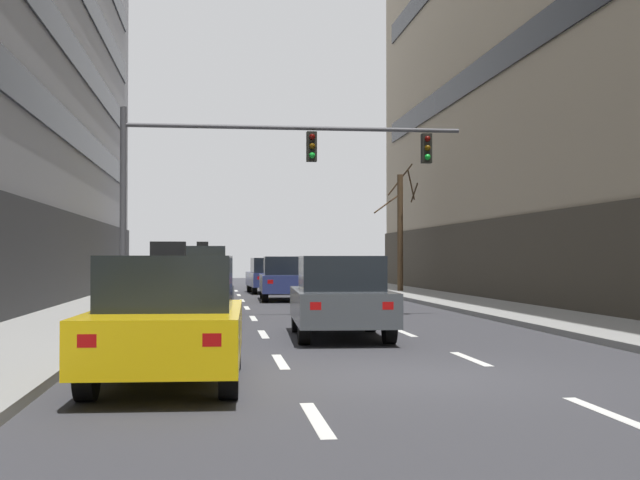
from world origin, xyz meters
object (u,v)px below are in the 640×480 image
object	(u,v)px
car_driving_1	(285,279)
street_tree_0	(400,229)
car_driving_0	(196,289)
traffic_signal_0	(251,166)
car_driving_3	(340,297)
taxi_driving_6	(169,320)
taxi_driving_4	(202,274)
car_driving_5	(269,276)
taxi_driving_2	(203,278)

from	to	relation	value
car_driving_1	street_tree_0	world-z (taller)	street_tree_0
street_tree_0	car_driving_0	bearing A→B (deg)	-120.18
car_driving_1	traffic_signal_0	bearing A→B (deg)	-100.11
car_driving_1	traffic_signal_0	distance (m)	10.53
car_driving_0	street_tree_0	size ratio (longest dim) A/B	0.75
car_driving_3	car_driving_1	bearing A→B (deg)	89.53
taxi_driving_6	taxi_driving_4	bearing A→B (deg)	89.68
car_driving_1	car_driving_5	bearing A→B (deg)	91.64
car_driving_0	car_driving_5	size ratio (longest dim) A/B	0.99
car_driving_1	taxi_driving_4	xyz separation A→B (m)	(-3.23, -0.60, 0.20)
taxi_driving_6	car_driving_5	bearing A→B (deg)	83.87
traffic_signal_0	street_tree_0	xyz separation A→B (m)	(7.62, 15.56, -1.21)
car_driving_0	traffic_signal_0	distance (m)	3.72
car_driving_0	taxi_driving_2	world-z (taller)	taxi_driving_2
taxi_driving_4	taxi_driving_2	bearing A→B (deg)	90.60
car_driving_3	street_tree_0	xyz separation A→B (m)	(6.00, 21.64, 2.18)
taxi_driving_6	street_tree_0	size ratio (longest dim) A/B	0.77
taxi_driving_6	street_tree_0	xyz separation A→B (m)	(9.22, 27.87, 2.18)
taxi_driving_4	taxi_driving_6	xyz separation A→B (m)	(-0.12, -21.53, -0.21)
car_driving_0	car_driving_3	bearing A→B (deg)	-62.31
taxi_driving_2	car_driving_1	bearing A→B (deg)	-55.24
taxi_driving_2	street_tree_0	size ratio (longest dim) A/B	0.70
car_driving_1	traffic_signal_0	xyz separation A→B (m)	(-1.75, -9.82, 3.38)
car_driving_3	taxi_driving_6	size ratio (longest dim) A/B	1.01
taxi_driving_4	car_driving_1	bearing A→B (deg)	10.52
car_driving_3	street_tree_0	bearing A→B (deg)	74.49
taxi_driving_2	taxi_driving_4	xyz separation A→B (m)	(0.06, -5.33, 0.29)
car_driving_3	taxi_driving_6	distance (m)	7.02
car_driving_0	traffic_signal_0	bearing A→B (deg)	5.00
car_driving_5	taxi_driving_6	distance (m)	29.43
car_driving_0	car_driving_1	world-z (taller)	car_driving_1
car_driving_1	car_driving_3	world-z (taller)	car_driving_1
car_driving_3	taxi_driving_6	xyz separation A→B (m)	(-3.22, -6.24, -0.00)
car_driving_0	car_driving_1	size ratio (longest dim) A/B	0.97
car_driving_3	taxi_driving_4	world-z (taller)	taxi_driving_4
car_driving_1	car_driving_3	bearing A→B (deg)	-90.47
traffic_signal_0	taxi_driving_2	bearing A→B (deg)	96.01
taxi_driving_4	taxi_driving_6	distance (m)	21.53
car_driving_3	taxi_driving_2	bearing A→B (deg)	98.69
car_driving_1	taxi_driving_6	bearing A→B (deg)	-98.60
taxi_driving_2	car_driving_5	distance (m)	3.91
taxi_driving_2	car_driving_3	world-z (taller)	taxi_driving_2
taxi_driving_4	car_driving_3	bearing A→B (deg)	-78.55
taxi_driving_2	taxi_driving_6	size ratio (longest dim) A/B	0.92
car_driving_1	taxi_driving_2	distance (m)	5.76
taxi_driving_2	taxi_driving_6	world-z (taller)	taxi_driving_6
car_driving_0	car_driving_5	distance (m)	17.35
car_driving_1	traffic_signal_0	size ratio (longest dim) A/B	0.49
car_driving_3	traffic_signal_0	xyz separation A→B (m)	(-1.62, 6.07, 3.39)
taxi_driving_4	car_driving_5	world-z (taller)	taxi_driving_4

